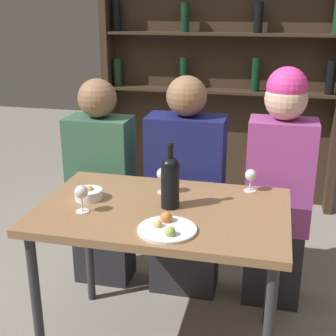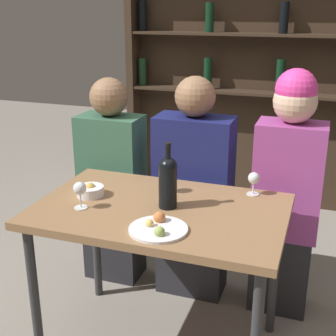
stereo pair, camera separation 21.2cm
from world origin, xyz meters
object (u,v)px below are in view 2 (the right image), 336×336
at_px(food_plate_0, 158,228).
at_px(seated_person_left, 113,186).
at_px(wine_bottle, 168,180).
at_px(wine_glass_1, 165,175).
at_px(wine_glass_0, 254,179).
at_px(seated_person_center, 193,196).
at_px(seated_person_right, 287,196).
at_px(wine_glass_2, 80,190).
at_px(snack_bowl, 90,191).

distance_m(food_plate_0, seated_person_left, 0.96).
height_order(wine_bottle, wine_glass_1, wine_bottle).
xyz_separation_m(wine_bottle, wine_glass_1, (-0.07, 0.16, -0.04)).
bearing_deg(wine_glass_0, wine_glass_1, -164.20).
relative_size(wine_glass_1, seated_person_center, 0.10).
distance_m(seated_person_left, seated_person_right, 1.01).
relative_size(wine_bottle, seated_person_left, 0.24).
bearing_deg(wine_glass_2, seated_person_left, 104.35).
height_order(wine_glass_0, wine_glass_1, wine_glass_1).
xyz_separation_m(wine_glass_0, seated_person_left, (-0.86, 0.25, -0.24)).
relative_size(wine_glass_1, snack_bowl, 0.99).
distance_m(food_plate_0, snack_bowl, 0.48).
height_order(snack_bowl, seated_person_right, seated_person_right).
bearing_deg(wine_glass_1, seated_person_left, 141.44).
distance_m(wine_glass_1, wine_glass_2, 0.41).
bearing_deg(seated_person_left, food_plate_0, -52.86).
bearing_deg(seated_person_left, seated_person_center, 0.00).
distance_m(wine_glass_1, snack_bowl, 0.36).
height_order(wine_bottle, food_plate_0, wine_bottle).
bearing_deg(snack_bowl, seated_person_center, 55.70).
height_order(food_plate_0, seated_person_left, seated_person_left).
bearing_deg(seated_person_left, wine_glass_0, -16.26).
xyz_separation_m(wine_glass_0, seated_person_center, (-0.37, 0.25, -0.23)).
bearing_deg(seated_person_right, wine_glass_2, -141.63).
bearing_deg(food_plate_0, wine_glass_0, 59.22).
bearing_deg(wine_bottle, wine_glass_0, 38.97).
bearing_deg(wine_bottle, snack_bowl, 179.60).
bearing_deg(wine_glass_2, wine_glass_0, 30.43).
relative_size(snack_bowl, seated_person_left, 0.10).
distance_m(wine_glass_1, seated_person_center, 0.44).
bearing_deg(snack_bowl, wine_bottle, -0.40).
bearing_deg(snack_bowl, wine_glass_0, 20.35).
height_order(wine_bottle, wine_glass_0, wine_bottle).
height_order(wine_glass_1, seated_person_center, seated_person_center).
bearing_deg(food_plate_0, seated_person_left, 127.14).
xyz_separation_m(wine_glass_1, seated_person_right, (0.54, 0.37, -0.18)).
xyz_separation_m(snack_bowl, seated_person_right, (0.86, 0.52, -0.11)).
relative_size(food_plate_0, snack_bowl, 1.87).
xyz_separation_m(wine_glass_0, seated_person_right, (0.14, 0.25, -0.17)).
height_order(wine_glass_0, snack_bowl, wine_glass_0).
relative_size(wine_glass_0, wine_glass_2, 0.90).
bearing_deg(seated_person_center, snack_bowl, -124.30).
bearing_deg(wine_glass_0, wine_bottle, -141.03).
distance_m(wine_glass_2, seated_person_left, 0.73).
distance_m(wine_glass_0, wine_glass_1, 0.42).
xyz_separation_m(wine_bottle, wine_glass_0, (0.33, 0.27, -0.05)).
bearing_deg(seated_person_right, wine_glass_1, -146.00).
xyz_separation_m(wine_glass_0, snack_bowl, (-0.72, -0.27, -0.05)).
distance_m(food_plate_0, seated_person_center, 0.77).
distance_m(wine_bottle, seated_person_center, 0.60).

